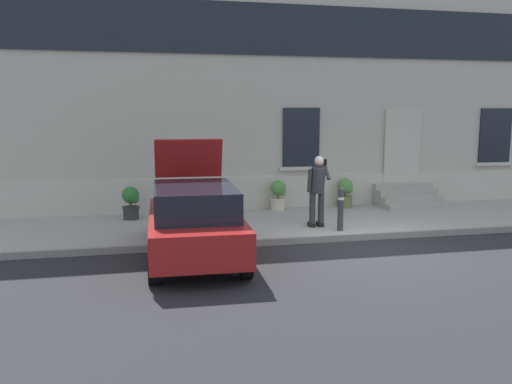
# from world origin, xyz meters

# --- Properties ---
(ground_plane) EXTENTS (80.00, 80.00, 0.00)m
(ground_plane) POSITION_xyz_m (0.00, 0.00, 0.00)
(ground_plane) COLOR #232326
(sidewalk) EXTENTS (24.00, 3.60, 0.15)m
(sidewalk) POSITION_xyz_m (0.00, 2.80, 0.07)
(sidewalk) COLOR #99968E
(sidewalk) RESTS_ON ground
(curb_edge) EXTENTS (24.00, 0.12, 0.15)m
(curb_edge) POSITION_xyz_m (0.00, 0.94, 0.07)
(curb_edge) COLOR gray
(curb_edge) RESTS_ON ground
(building_facade) EXTENTS (24.00, 1.52, 7.50)m
(building_facade) POSITION_xyz_m (0.01, 5.29, 3.73)
(building_facade) COLOR #B2AD9E
(building_facade) RESTS_ON ground
(entrance_stoop) EXTENTS (1.87, 1.28, 0.64)m
(entrance_stoop) POSITION_xyz_m (3.09, 4.12, 0.39)
(entrance_stoop) COLOR #9E998E
(entrance_stoop) RESTS_ON sidewalk
(hatchback_car_red) EXTENTS (1.89, 4.11, 2.34)m
(hatchback_car_red) POSITION_xyz_m (-3.67, 0.15, 0.80)
(hatchback_car_red) COLOR maroon
(hatchback_car_red) RESTS_ON ground
(bollard_near_person) EXTENTS (0.15, 0.15, 1.04)m
(bollard_near_person) POSITION_xyz_m (-0.12, 1.35, 0.71)
(bollard_near_person) COLOR #333338
(bollard_near_person) RESTS_ON sidewalk
(bollard_far_left) EXTENTS (0.15, 0.15, 1.04)m
(bollard_far_left) POSITION_xyz_m (-3.53, 1.35, 0.71)
(bollard_far_left) COLOR #333338
(bollard_far_left) RESTS_ON sidewalk
(person_on_phone) EXTENTS (0.51, 0.50, 1.75)m
(person_on_phone) POSITION_xyz_m (-0.54, 1.82, 1.15)
(person_on_phone) COLOR #2D2D33
(person_on_phone) RESTS_ON sidewalk
(planter_charcoal) EXTENTS (0.44, 0.44, 0.86)m
(planter_charcoal) POSITION_xyz_m (-4.96, 3.80, 0.61)
(planter_charcoal) COLOR #2D2D30
(planter_charcoal) RESTS_ON sidewalk
(planter_terracotta) EXTENTS (0.44, 0.44, 0.86)m
(planter_terracotta) POSITION_xyz_m (-2.92, 3.90, 0.61)
(planter_terracotta) COLOR #B25B38
(planter_terracotta) RESTS_ON sidewalk
(planter_cream) EXTENTS (0.44, 0.44, 0.86)m
(planter_cream) POSITION_xyz_m (-0.88, 4.22, 0.61)
(planter_cream) COLOR beige
(planter_cream) RESTS_ON sidewalk
(planter_olive) EXTENTS (0.44, 0.44, 0.86)m
(planter_olive) POSITION_xyz_m (1.16, 4.23, 0.61)
(planter_olive) COLOR #606B38
(planter_olive) RESTS_ON sidewalk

